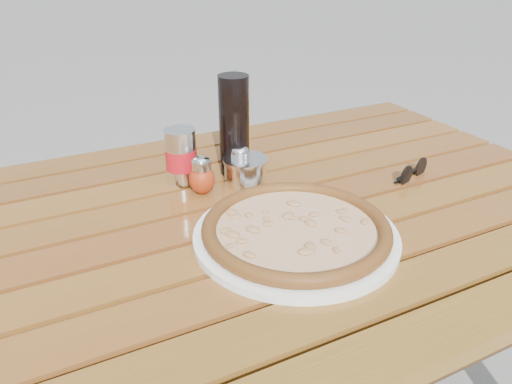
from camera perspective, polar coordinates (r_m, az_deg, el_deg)
name	(u,v)px	position (r m, az deg, el deg)	size (l,w,h in m)	color
table	(260,243)	(1.01, 0.51, -5.81)	(1.40, 0.90, 0.75)	#391E0D
plate	(296,236)	(0.88, 4.57, -5.03)	(0.36, 0.36, 0.01)	white
pizza	(296,228)	(0.87, 4.61, -4.15)	(0.37, 0.37, 0.03)	beige
pepper_shaker	(202,176)	(1.03, -6.22, 1.86)	(0.06, 0.06, 0.08)	#B63714
oregano_shaker	(240,165)	(1.07, -1.79, 3.10)	(0.06, 0.06, 0.08)	#303A17
dark_bottle	(234,126)	(1.09, -2.51, 7.57)	(0.07, 0.07, 0.22)	black
soda_can	(181,157)	(1.07, -8.55, 3.99)	(0.09, 0.09, 0.12)	silver
olive_oil_cruet	(234,120)	(1.17, -2.50, 8.20)	(0.06, 0.06, 0.21)	#B08212
parmesan_tin	(245,171)	(1.06, -1.21, 2.45)	(0.12, 0.12, 0.07)	white
sunglasses	(413,172)	(1.15, 17.46, 2.23)	(0.11, 0.06, 0.04)	black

